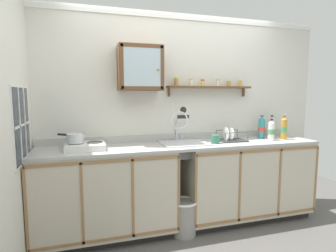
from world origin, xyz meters
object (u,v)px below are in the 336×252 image
object	(u,v)px
bottle_opaque_white_5	(271,131)
mug	(216,139)
bottle_water_clear_2	(272,127)
bottle_juice_amber_1	(284,128)
dish_rack	(231,138)
saucepan	(75,138)
trash_bin	(184,217)
sink	(183,144)
bottle_soda_green_0	(284,127)
bottle_detergent_teal_4	(262,128)
wall_cabinet	(140,68)
bottle_water_blue_3	(271,130)
warning_sign	(183,113)
hot_plate_stove	(85,146)

from	to	relation	value
bottle_opaque_white_5	mug	distance (m)	0.72
bottle_water_clear_2	mug	world-z (taller)	bottle_water_clear_2
bottle_juice_amber_1	bottle_opaque_white_5	world-z (taller)	bottle_juice_amber_1
bottle_water_clear_2	dish_rack	size ratio (longest dim) A/B	0.91
bottle_water_clear_2	mug	bearing A→B (deg)	-168.63
saucepan	trash_bin	world-z (taller)	saucepan
sink	bottle_water_clear_2	world-z (taller)	sink
trash_bin	mug	bearing A→B (deg)	15.84
bottle_soda_green_0	bottle_detergent_teal_4	world-z (taller)	bottle_soda_green_0
bottle_opaque_white_5	wall_cabinet	xyz separation A→B (m)	(-1.53, 0.24, 0.71)
saucepan	bottle_water_blue_3	world-z (taller)	bottle_water_blue_3
mug	bottle_opaque_white_5	bearing A→B (deg)	-1.85
sink	warning_sign	size ratio (longest dim) A/B	2.23
bottle_water_blue_3	warning_sign	distance (m)	1.11
saucepan	bottle_water_clear_2	bearing A→B (deg)	1.86
bottle_soda_green_0	bottle_water_blue_3	xyz separation A→B (m)	(-0.25, -0.06, -0.03)
hot_plate_stove	wall_cabinet	world-z (taller)	wall_cabinet
bottle_water_blue_3	bottle_opaque_white_5	world-z (taller)	bottle_opaque_white_5
bottle_water_blue_3	warning_sign	xyz separation A→B (m)	(-1.06, 0.26, 0.22)
warning_sign	sink	bearing A→B (deg)	-108.65
bottle_juice_amber_1	wall_cabinet	bearing A→B (deg)	173.66
hot_plate_stove	bottle_detergent_teal_4	world-z (taller)	bottle_detergent_teal_4
trash_bin	saucepan	bearing A→B (deg)	168.78
hot_plate_stove	bottle_water_clear_2	size ratio (longest dim) A/B	1.34
bottle_opaque_white_5	bottle_soda_green_0	bearing A→B (deg)	27.03
hot_plate_stove	bottle_opaque_white_5	world-z (taller)	bottle_opaque_white_5
bottle_detergent_teal_4	mug	world-z (taller)	bottle_detergent_teal_4
saucepan	bottle_opaque_white_5	bearing A→B (deg)	-3.13
sink	dish_rack	size ratio (longest dim) A/B	1.64
bottle_juice_amber_1	bottle_detergent_teal_4	distance (m)	0.26
sink	saucepan	bearing A→B (deg)	-179.27
bottle_water_clear_2	bottle_soda_green_0	bearing A→B (deg)	-12.73
wall_cabinet	bottle_detergent_teal_4	bearing A→B (deg)	-1.82
saucepan	trash_bin	distance (m)	1.42
hot_plate_stove	bottle_juice_amber_1	xyz separation A→B (m)	(2.35, -0.05, 0.10)
sink	bottle_water_blue_3	size ratio (longest dim) A/B	2.08
hot_plate_stove	saucepan	distance (m)	0.13
bottle_opaque_white_5	wall_cabinet	size ratio (longest dim) A/B	0.55
bottle_water_blue_3	bottle_detergent_teal_4	bearing A→B (deg)	127.34
bottle_water_clear_2	bottle_detergent_teal_4	distance (m)	0.15
saucepan	bottle_water_blue_3	distance (m)	2.30
saucepan	bottle_juice_amber_1	bearing A→B (deg)	-1.71
bottle_detergent_teal_4	trash_bin	size ratio (longest dim) A/B	0.75
wall_cabinet	mug	bearing A→B (deg)	-15.14
saucepan	warning_sign	distance (m)	1.28
dish_rack	warning_sign	world-z (taller)	warning_sign
bottle_soda_green_0	bottle_juice_amber_1	xyz separation A→B (m)	(-0.10, -0.11, -0.00)
sink	mug	xyz separation A→B (m)	(0.35, -0.11, 0.06)
bottle_juice_amber_1	warning_sign	world-z (taller)	warning_sign
bottle_juice_amber_1	dish_rack	size ratio (longest dim) A/B	0.93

